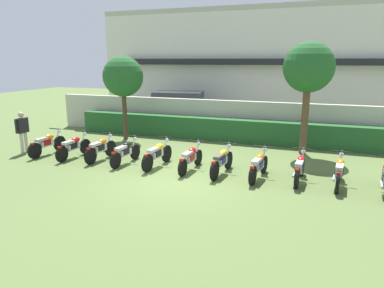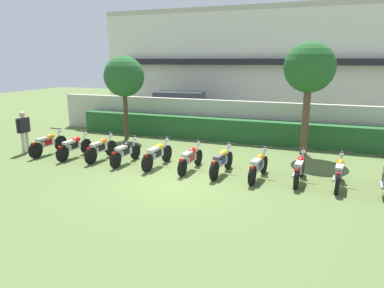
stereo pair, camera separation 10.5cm
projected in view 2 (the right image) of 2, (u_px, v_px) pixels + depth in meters
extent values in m
plane|color=#566B38|center=(176.00, 181.00, 10.81)|extent=(60.00, 60.00, 0.00)
cube|color=silver|center=(260.00, 66.00, 23.34)|extent=(19.57, 6.00, 6.44)
cube|color=black|center=(251.00, 62.00, 20.30)|extent=(16.44, 0.50, 0.36)
cube|color=#B2AD9E|center=(263.00, 13.00, 22.55)|extent=(19.57, 6.00, 0.30)
cube|color=#BCB7A8|center=(230.00, 119.00, 16.63)|extent=(18.60, 0.30, 1.79)
cube|color=#235628|center=(226.00, 130.00, 16.08)|extent=(14.88, 0.70, 1.03)
cube|color=navy|center=(183.00, 112.00, 20.07)|extent=(4.72, 2.49, 1.00)
cube|color=#2D333D|center=(180.00, 97.00, 19.92)|extent=(2.92, 2.08, 0.65)
cylinder|color=black|center=(213.00, 117.00, 20.73)|extent=(0.70, 0.32, 0.68)
cylinder|color=black|center=(208.00, 123.00, 18.97)|extent=(0.70, 0.32, 0.68)
cylinder|color=black|center=(162.00, 115.00, 21.36)|extent=(0.70, 0.32, 0.68)
cylinder|color=black|center=(152.00, 120.00, 19.60)|extent=(0.70, 0.32, 0.68)
cylinder|color=#4C3823|center=(126.00, 115.00, 16.33)|extent=(0.20, 0.20, 2.27)
sphere|color=#235B28|center=(124.00, 76.00, 15.91)|extent=(1.84, 1.84, 1.84)
cylinder|color=brown|center=(305.00, 120.00, 13.63)|extent=(0.27, 0.27, 2.71)
sphere|color=#235B28|center=(309.00, 67.00, 13.15)|extent=(1.92, 1.92, 1.92)
cylinder|color=black|center=(61.00, 143.00, 14.41)|extent=(0.12, 0.62, 0.62)
cylinder|color=black|center=(36.00, 150.00, 13.24)|extent=(0.12, 0.62, 0.62)
cube|color=silver|center=(47.00, 143.00, 13.74)|extent=(0.23, 0.61, 0.22)
ellipsoid|color=orange|center=(50.00, 137.00, 13.84)|extent=(0.24, 0.45, 0.22)
cube|color=#B2ADA3|center=(42.00, 139.00, 13.49)|extent=(0.22, 0.53, 0.10)
cube|color=red|center=(33.00, 144.00, 13.08)|extent=(0.10, 0.08, 0.08)
cylinder|color=silver|center=(58.00, 136.00, 14.26)|extent=(0.06, 0.23, 0.65)
cylinder|color=black|center=(56.00, 129.00, 14.10)|extent=(0.60, 0.06, 0.04)
sphere|color=silver|center=(60.00, 131.00, 14.31)|extent=(0.14, 0.14, 0.14)
cylinder|color=silver|center=(40.00, 147.00, 13.60)|extent=(0.09, 0.55, 0.07)
cube|color=#A51414|center=(46.00, 142.00, 13.69)|extent=(0.26, 0.37, 0.20)
cylinder|color=black|center=(86.00, 146.00, 13.98)|extent=(0.11, 0.59, 0.59)
cylinder|color=black|center=(62.00, 154.00, 12.78)|extent=(0.11, 0.59, 0.59)
cube|color=silver|center=(74.00, 146.00, 13.30)|extent=(0.22, 0.61, 0.22)
ellipsoid|color=red|center=(76.00, 140.00, 13.40)|extent=(0.23, 0.45, 0.22)
cube|color=beige|center=(69.00, 142.00, 13.05)|extent=(0.22, 0.53, 0.10)
cube|color=red|center=(60.00, 147.00, 12.63)|extent=(0.10, 0.08, 0.08)
cylinder|color=silver|center=(84.00, 139.00, 13.82)|extent=(0.06, 0.23, 0.65)
cylinder|color=black|center=(82.00, 131.00, 13.67)|extent=(0.60, 0.05, 0.04)
sphere|color=silver|center=(85.00, 134.00, 13.88)|extent=(0.14, 0.14, 0.14)
cylinder|color=silver|center=(67.00, 151.00, 13.15)|extent=(0.09, 0.55, 0.07)
cube|color=black|center=(73.00, 145.00, 13.24)|extent=(0.25, 0.37, 0.20)
cylinder|color=black|center=(111.00, 148.00, 13.59)|extent=(0.12, 0.61, 0.61)
cylinder|color=black|center=(91.00, 156.00, 12.50)|extent=(0.12, 0.61, 0.61)
cube|color=silver|center=(100.00, 148.00, 12.97)|extent=(0.22, 0.61, 0.22)
ellipsoid|color=orange|center=(103.00, 141.00, 13.07)|extent=(0.24, 0.45, 0.22)
cube|color=beige|center=(96.00, 144.00, 12.71)|extent=(0.22, 0.53, 0.10)
cube|color=red|center=(89.00, 149.00, 12.35)|extent=(0.10, 0.08, 0.08)
cylinder|color=silver|center=(109.00, 141.00, 13.44)|extent=(0.06, 0.23, 0.65)
cylinder|color=black|center=(107.00, 133.00, 13.28)|extent=(0.60, 0.06, 0.04)
sphere|color=silver|center=(111.00, 135.00, 13.49)|extent=(0.14, 0.14, 0.14)
cylinder|color=silver|center=(94.00, 153.00, 12.82)|extent=(0.09, 0.55, 0.07)
cube|color=black|center=(99.00, 147.00, 12.91)|extent=(0.25, 0.37, 0.20)
cylinder|color=black|center=(135.00, 152.00, 13.15)|extent=(0.12, 0.57, 0.56)
cylinder|color=black|center=(116.00, 160.00, 12.04)|extent=(0.12, 0.57, 0.56)
cube|color=silver|center=(125.00, 152.00, 12.51)|extent=(0.23, 0.61, 0.22)
ellipsoid|color=black|center=(127.00, 145.00, 12.61)|extent=(0.25, 0.45, 0.22)
cube|color=beige|center=(121.00, 148.00, 12.26)|extent=(0.23, 0.53, 0.10)
cube|color=red|center=(113.00, 153.00, 11.88)|extent=(0.10, 0.09, 0.08)
cylinder|color=silver|center=(134.00, 144.00, 13.00)|extent=(0.06, 0.23, 0.65)
cylinder|color=black|center=(132.00, 136.00, 12.84)|extent=(0.60, 0.07, 0.04)
sphere|color=silver|center=(135.00, 139.00, 13.05)|extent=(0.14, 0.14, 0.14)
cylinder|color=silver|center=(118.00, 157.00, 12.37)|extent=(0.10, 0.55, 0.07)
cube|color=black|center=(124.00, 151.00, 12.46)|extent=(0.26, 0.37, 0.20)
cylinder|color=black|center=(167.00, 153.00, 12.81)|extent=(0.14, 0.62, 0.62)
cylinder|color=black|center=(147.00, 163.00, 11.62)|extent=(0.14, 0.62, 0.62)
cube|color=silver|center=(157.00, 154.00, 12.14)|extent=(0.25, 0.61, 0.22)
ellipsoid|color=yellow|center=(159.00, 147.00, 12.23)|extent=(0.25, 0.46, 0.22)
cube|color=beige|center=(153.00, 150.00, 11.88)|extent=(0.24, 0.53, 0.10)
cube|color=red|center=(145.00, 156.00, 11.47)|extent=(0.11, 0.09, 0.08)
cylinder|color=silver|center=(166.00, 146.00, 12.65)|extent=(0.07, 0.23, 0.65)
cylinder|color=black|center=(164.00, 137.00, 12.50)|extent=(0.60, 0.08, 0.04)
sphere|color=silver|center=(167.00, 140.00, 12.71)|extent=(0.14, 0.14, 0.14)
cylinder|color=silver|center=(150.00, 159.00, 12.00)|extent=(0.11, 0.55, 0.07)
cube|color=black|center=(156.00, 153.00, 12.08)|extent=(0.27, 0.38, 0.20)
cylinder|color=black|center=(198.00, 157.00, 12.41)|extent=(0.12, 0.56, 0.56)
cylinder|color=black|center=(182.00, 168.00, 11.22)|extent=(0.12, 0.56, 0.56)
cube|color=silver|center=(190.00, 158.00, 11.73)|extent=(0.23, 0.61, 0.22)
ellipsoid|color=red|center=(192.00, 151.00, 11.83)|extent=(0.24, 0.45, 0.22)
cube|color=#B2ADA3|center=(187.00, 154.00, 11.48)|extent=(0.23, 0.53, 0.10)
cube|color=red|center=(181.00, 160.00, 11.07)|extent=(0.10, 0.09, 0.08)
cylinder|color=silver|center=(197.00, 149.00, 12.25)|extent=(0.06, 0.23, 0.65)
cylinder|color=black|center=(196.00, 141.00, 12.10)|extent=(0.60, 0.07, 0.04)
sphere|color=silver|center=(199.00, 144.00, 12.31)|extent=(0.14, 0.14, 0.14)
cylinder|color=silver|center=(184.00, 164.00, 11.59)|extent=(0.10, 0.55, 0.07)
cube|color=#A51414|center=(190.00, 157.00, 11.68)|extent=(0.26, 0.37, 0.20)
cylinder|color=black|center=(229.00, 160.00, 11.96)|extent=(0.15, 0.61, 0.61)
cylinder|color=black|center=(214.00, 171.00, 10.83)|extent=(0.15, 0.61, 0.61)
cube|color=silver|center=(221.00, 161.00, 11.32)|extent=(0.26, 0.62, 0.22)
ellipsoid|color=yellow|center=(223.00, 153.00, 11.41)|extent=(0.26, 0.46, 0.22)
cube|color=#4C4742|center=(219.00, 157.00, 11.07)|extent=(0.25, 0.54, 0.10)
cube|color=red|center=(213.00, 163.00, 10.68)|extent=(0.11, 0.09, 0.08)
cylinder|color=silver|center=(228.00, 152.00, 11.81)|extent=(0.07, 0.23, 0.65)
cylinder|color=black|center=(227.00, 143.00, 11.65)|extent=(0.60, 0.09, 0.04)
sphere|color=silver|center=(229.00, 146.00, 11.86)|extent=(0.14, 0.14, 0.14)
cylinder|color=silver|center=(215.00, 167.00, 11.18)|extent=(0.12, 0.55, 0.07)
cube|color=navy|center=(221.00, 160.00, 11.26)|extent=(0.27, 0.38, 0.20)
cylinder|color=black|center=(264.00, 165.00, 11.50)|extent=(0.16, 0.59, 0.58)
cylinder|color=black|center=(252.00, 176.00, 10.39)|extent=(0.16, 0.59, 0.58)
cube|color=silver|center=(258.00, 166.00, 10.87)|extent=(0.27, 0.62, 0.22)
ellipsoid|color=orange|center=(260.00, 157.00, 10.96)|extent=(0.27, 0.46, 0.22)
cube|color=beige|center=(256.00, 161.00, 10.62)|extent=(0.26, 0.54, 0.10)
cube|color=red|center=(252.00, 168.00, 10.24)|extent=(0.11, 0.09, 0.08)
cylinder|color=silver|center=(264.00, 156.00, 11.35)|extent=(0.08, 0.23, 0.65)
cylinder|color=black|center=(263.00, 147.00, 11.19)|extent=(0.60, 0.10, 0.04)
sphere|color=silver|center=(265.00, 150.00, 11.40)|extent=(0.14, 0.14, 0.14)
cylinder|color=silver|center=(252.00, 171.00, 10.73)|extent=(0.13, 0.55, 0.07)
cube|color=navy|center=(258.00, 165.00, 10.81)|extent=(0.28, 0.39, 0.20)
cylinder|color=black|center=(302.00, 167.00, 11.21)|extent=(0.13, 0.60, 0.60)
cylinder|color=black|center=(296.00, 179.00, 10.11)|extent=(0.13, 0.60, 0.60)
cube|color=silver|center=(300.00, 168.00, 10.58)|extent=(0.24, 0.61, 0.22)
ellipsoid|color=red|center=(301.00, 160.00, 10.68)|extent=(0.25, 0.45, 0.22)
cube|color=#B2ADA3|center=(299.00, 164.00, 10.33)|extent=(0.24, 0.53, 0.10)
cube|color=red|center=(297.00, 170.00, 9.96)|extent=(0.11, 0.09, 0.08)
cylinder|color=silver|center=(303.00, 158.00, 11.05)|extent=(0.07, 0.23, 0.65)
cylinder|color=black|center=(303.00, 149.00, 10.90)|extent=(0.60, 0.08, 0.04)
sphere|color=silver|center=(303.00, 152.00, 11.11)|extent=(0.14, 0.14, 0.14)
cylinder|color=silver|center=(294.00, 174.00, 10.44)|extent=(0.11, 0.55, 0.07)
cube|color=black|center=(299.00, 167.00, 10.53)|extent=(0.26, 0.38, 0.20)
cylinder|color=black|center=(340.00, 171.00, 10.79)|extent=(0.15, 0.64, 0.64)
cylinder|color=black|center=(338.00, 183.00, 9.73)|extent=(0.15, 0.64, 0.64)
cube|color=silver|center=(339.00, 172.00, 10.18)|extent=(0.25, 0.62, 0.22)
ellipsoid|color=orange|center=(340.00, 163.00, 10.28)|extent=(0.26, 0.46, 0.22)
cube|color=#B2ADA3|center=(340.00, 167.00, 9.93)|extent=(0.25, 0.54, 0.10)
cube|color=red|center=(338.00, 174.00, 9.58)|extent=(0.11, 0.09, 0.08)
cylinder|color=silver|center=(341.00, 161.00, 10.64)|extent=(0.07, 0.23, 0.65)
cylinder|color=black|center=(342.00, 152.00, 10.48)|extent=(0.60, 0.09, 0.04)
sphere|color=silver|center=(342.00, 155.00, 10.69)|extent=(0.14, 0.14, 0.14)
cylinder|color=silver|center=(334.00, 178.00, 10.04)|extent=(0.12, 0.55, 0.07)
cube|color=black|center=(339.00, 171.00, 10.13)|extent=(0.27, 0.38, 0.20)
cylinder|color=silver|center=(382.00, 185.00, 9.51)|extent=(0.12, 0.55, 0.07)
cylinder|color=beige|center=(27.00, 142.00, 14.20)|extent=(0.13, 0.13, 0.82)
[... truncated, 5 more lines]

